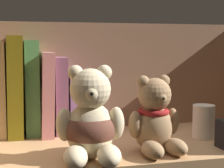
{
  "coord_description": "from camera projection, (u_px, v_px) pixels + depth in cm",
  "views": [
    {
      "loc": [
        -20.28,
        -74.22,
        22.98
      ],
      "look_at": [
        -1.95,
        0.0,
        14.97
      ],
      "focal_mm": 57.37,
      "sensor_mm": 36.0,
      "label": 1
    }
  ],
  "objects": [
    {
      "name": "shelf_board",
      "position": [
        121.0,
        147.0,
        0.79
      ],
      "size": [
        72.93,
        30.96,
        2.0
      ],
      "primitive_type": "cube",
      "color": "tan",
      "rests_on": "ground"
    },
    {
      "name": "shelf_back_panel",
      "position": [
        104.0,
        79.0,
        0.93
      ],
      "size": [
        75.33,
        1.2,
        29.01
      ],
      "primitive_type": "cube",
      "color": "#835E44",
      "rests_on": "ground"
    },
    {
      "name": "book_3",
      "position": [
        0.0,
        89.0,
        0.84
      ],
      "size": [
        2.98,
        9.91,
        22.21
      ],
      "primitive_type": "cube",
      "color": "tan",
      "rests_on": "shelf_board"
    },
    {
      "name": "book_4",
      "position": [
        16.0,
        86.0,
        0.84
      ],
      "size": [
        3.79,
        12.5,
        23.45
      ],
      "primitive_type": "cube",
      "rotation": [
        0.0,
        0.01,
        0.0
      ],
      "color": "#60530E",
      "rests_on": "shelf_board"
    },
    {
      "name": "book_5",
      "position": [
        32.0,
        88.0,
        0.85
      ],
      "size": [
        3.3,
        9.31,
        22.4
      ],
      "primitive_type": "cube",
      "color": "#4B854A",
      "rests_on": "shelf_board"
    },
    {
      "name": "book_6",
      "position": [
        47.0,
        93.0,
        0.86
      ],
      "size": [
        3.35,
        14.31,
        19.72
      ],
      "primitive_type": "cube",
      "rotation": [
        0.0,
        0.03,
        0.0
      ],
      "color": "#C37474",
      "rests_on": "shelf_board"
    },
    {
      "name": "book_7",
      "position": [
        60.0,
        95.0,
        0.87
      ],
      "size": [
        2.96,
        10.12,
        18.47
      ],
      "primitive_type": "cube",
      "color": "#7F4C65",
      "rests_on": "shelf_board"
    },
    {
      "name": "book_8",
      "position": [
        74.0,
        100.0,
        0.88
      ],
      "size": [
        3.11,
        10.31,
        15.6
      ],
      "primitive_type": "cube",
      "color": "#8C659F",
      "rests_on": "shelf_board"
    },
    {
      "name": "teddy_bear_larger",
      "position": [
        90.0,
        123.0,
        0.66
      ],
      "size": [
        13.0,
        13.73,
        17.63
      ],
      "color": "beige",
      "rests_on": "shelf_board"
    },
    {
      "name": "teddy_bear_smaller",
      "position": [
        155.0,
        120.0,
        0.71
      ],
      "size": [
        11.39,
        11.78,
        15.38
      ],
      "color": "#93704C",
      "rests_on": "shelf_board"
    },
    {
      "name": "pillar_candle",
      "position": [
        204.0,
        122.0,
        0.82
      ],
      "size": [
        5.03,
        5.03,
        7.7
      ],
      "primitive_type": "cylinder",
      "color": "silver",
      "rests_on": "shelf_board"
    }
  ]
}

